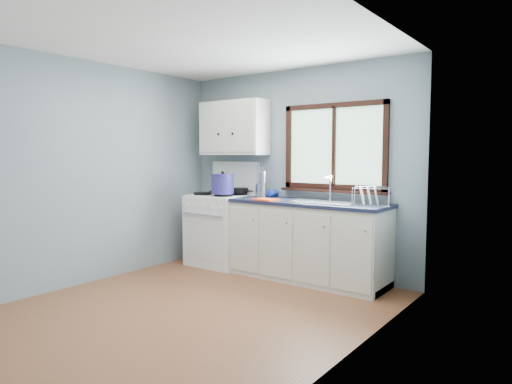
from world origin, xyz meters
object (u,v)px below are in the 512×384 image
Objects in this scene: base_cabinets at (308,245)px; thermos at (263,184)px; sink at (322,208)px; skillet at (238,190)px; gas_range at (221,227)px; dish_rack at (370,200)px; utensil_crock at (261,190)px; stockpot at (223,184)px.

base_cabinets is 5.63× the size of thermos.
skillet is at bearing 175.10° from sink.
gas_range is 0.74× the size of base_cabinets.
skillet is (0.18, 0.13, 0.49)m from gas_range.
skillet is 0.94× the size of dish_rack.
stockpot is at bearing -138.79° from utensil_crock.
sink is at bearing -0.13° from base_cabinets.
utensil_crock is (-0.77, 0.14, 0.60)m from base_cabinets.
utensil_crock is at bearing 143.40° from thermos.
stockpot is (0.17, -0.16, 0.59)m from gas_range.
stockpot is (-1.13, -0.18, 0.68)m from base_cabinets.
utensil_crock is at bearing 16.16° from gas_range.
gas_range is 0.76m from utensil_crock.
sink is 2.01× the size of utensil_crock.
stockpot reaches higher than dish_rack.
thermos is (0.08, -0.06, 0.08)m from utensil_crock.
gas_range is 1.53m from sink.
sink is 1.82× the size of dish_rack.
thermos reaches higher than stockpot.
gas_range reaches higher than sink.
stockpot is at bearing -170.91° from base_cabinets.
thermos reaches higher than base_cabinets.
stockpot is at bearing -149.84° from thermos.
utensil_crock is 0.13m from thermos.
skillet is 1.04× the size of utensil_crock.
thermos is (-0.69, 0.08, 0.67)m from base_cabinets.
stockpot is 0.84× the size of dish_rack.
base_cabinets is 4.77× the size of stockpot.
thermos is (0.43, -0.03, 0.10)m from skillet.
thermos is at bearing 8.78° from gas_range.
utensil_crock is at bearing 169.95° from base_cabinets.
skillet is 0.35m from utensil_crock.
base_cabinets is at bearing -6.33° from thermos.
dish_rack is at bearing 5.86° from skillet.
gas_range is at bearing -179.29° from sink.
thermos is at bearing -36.60° from utensil_crock.
base_cabinets is 1.27m from skillet.
skillet is at bearing 174.34° from base_cabinets.
gas_range is 3.14× the size of skillet.
gas_range reaches higher than utensil_crock.
dish_rack is (0.55, 0.05, 0.11)m from sink.
dish_rack is (0.73, 0.05, 0.56)m from base_cabinets.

